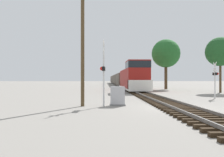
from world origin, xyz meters
TOP-DOWN VIEW (x-y plane):
  - ground_plane at (0.00, 0.00)m, footprint 400.00×400.00m
  - rail_track_bed at (0.00, -0.00)m, footprint 2.60×160.00m
  - freight_train at (0.00, 56.07)m, footprint 3.08×88.01m
  - crossing_signal_near at (-4.77, 1.20)m, footprint 0.37×1.01m
  - crossing_signal_far at (6.16, 7.11)m, footprint 0.46×1.02m
  - relay_cabinet at (-3.76, 1.57)m, footprint 1.10×0.52m
  - utility_pole at (-6.21, 1.38)m, footprint 1.80×0.25m
  - tree_far_right at (11.60, 16.18)m, footprint 4.06×4.06m
  - tree_mid_background at (6.88, 26.72)m, footprint 5.29×5.29m

SIDE VIEW (x-z plane):
  - ground_plane at x=0.00m, z-range 0.00..0.00m
  - rail_track_bed at x=0.00m, z-range -0.02..0.29m
  - relay_cabinet at x=-3.76m, z-range -0.01..1.35m
  - freight_train at x=0.00m, z-range -0.43..4.08m
  - crossing_signal_far at x=6.16m, z-range 0.40..3.98m
  - crossing_signal_near at x=-4.77m, z-range 0.24..4.85m
  - utility_pole at x=-6.21m, z-range 0.17..8.51m
  - tree_far_right at x=11.60m, z-range 1.84..9.64m
  - tree_mid_background at x=6.88m, z-range 2.00..11.38m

